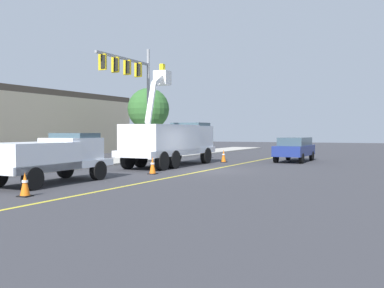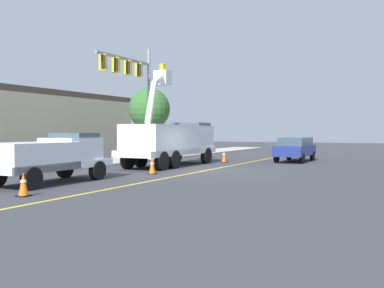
% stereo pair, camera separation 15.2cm
% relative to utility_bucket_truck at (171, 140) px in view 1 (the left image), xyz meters
% --- Properties ---
extents(ground, '(120.00, 120.00, 0.00)m').
position_rel_utility_bucket_truck_xyz_m(ground, '(-2.22, -3.12, -1.60)').
color(ground, '#38383D').
extents(sidewalk_far_side, '(60.09, 8.47, 0.12)m').
position_rel_utility_bucket_truck_xyz_m(sidewalk_far_side, '(-1.54, 5.15, -1.54)').
color(sidewalk_far_side, '#B2ADA3').
rests_on(sidewalk_far_side, ground).
extents(lane_centre_stripe, '(49.85, 4.23, 0.01)m').
position_rel_utility_bucket_truck_xyz_m(lane_centre_stripe, '(-2.22, -3.12, -1.59)').
color(lane_centre_stripe, yellow).
rests_on(lane_centre_stripe, ground).
extents(utility_bucket_truck, '(8.38, 3.18, 6.48)m').
position_rel_utility_bucket_truck_xyz_m(utility_bucket_truck, '(0.00, 0.00, 0.00)').
color(utility_bucket_truck, white).
rests_on(utility_bucket_truck, ground).
extents(service_pickup_truck, '(5.75, 2.55, 2.06)m').
position_rel_utility_bucket_truck_xyz_m(service_pickup_truck, '(-10.00, 0.79, -0.48)').
color(service_pickup_truck, white).
rests_on(service_pickup_truck, ground).
extents(passing_minivan, '(4.94, 2.28, 1.69)m').
position_rel_utility_bucket_truck_xyz_m(passing_minivan, '(6.60, -6.49, -0.62)').
color(passing_minivan, navy).
rests_on(passing_minivan, ground).
extents(traffic_cone_leading, '(0.40, 0.40, 0.81)m').
position_rel_utility_bucket_truck_xyz_m(traffic_cone_leading, '(-13.17, -0.84, -1.20)').
color(traffic_cone_leading, black).
rests_on(traffic_cone_leading, ground).
extents(traffic_cone_mid_front, '(0.40, 0.40, 0.86)m').
position_rel_utility_bucket_truck_xyz_m(traffic_cone_mid_front, '(-5.00, -1.33, -1.17)').
color(traffic_cone_mid_front, black).
rests_on(traffic_cone_mid_front, ground).
extents(traffic_cone_mid_rear, '(0.40, 0.40, 0.88)m').
position_rel_utility_bucket_truck_xyz_m(traffic_cone_mid_rear, '(4.05, -2.10, -1.16)').
color(traffic_cone_mid_rear, black).
rests_on(traffic_cone_mid_rear, ground).
extents(traffic_signal_mast, '(6.04, 0.89, 8.11)m').
position_rel_utility_bucket_truck_xyz_m(traffic_signal_mast, '(2.10, 3.83, 4.01)').
color(traffic_signal_mast, gray).
rests_on(traffic_signal_mast, ground).
extents(street_tree_right, '(3.50, 3.50, 5.75)m').
position_rel_utility_bucket_truck_xyz_m(street_tree_right, '(8.35, 5.93, 2.39)').
color(street_tree_right, brown).
rests_on(street_tree_right, ground).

